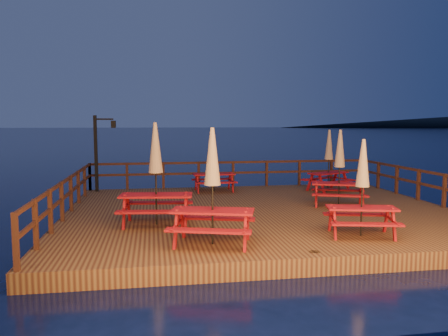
# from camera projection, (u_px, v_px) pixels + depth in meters

# --- Properties ---
(ground) EXTENTS (500.00, 500.00, 0.00)m
(ground) POSITION_uv_depth(u_px,v_px,m) (261.00, 222.00, 13.78)
(ground) COLOR black
(ground) RESTS_ON ground
(deck) EXTENTS (12.00, 10.00, 0.40)m
(deck) POSITION_uv_depth(u_px,v_px,m) (261.00, 215.00, 13.76)
(deck) COLOR #422215
(deck) RESTS_ON ground
(deck_piles) EXTENTS (11.44, 9.44, 1.40)m
(deck_piles) POSITION_uv_depth(u_px,v_px,m) (261.00, 231.00, 13.81)
(deck_piles) COLOR #351A10
(deck_piles) RESTS_ON ground
(railing) EXTENTS (11.80, 9.75, 1.10)m
(railing) POSITION_uv_depth(u_px,v_px,m) (249.00, 178.00, 15.40)
(railing) COLOR #351A10
(railing) RESTS_ON deck
(lamp_post) EXTENTS (0.85, 0.18, 3.00)m
(lamp_post) POSITION_uv_depth(u_px,v_px,m) (100.00, 146.00, 17.15)
(lamp_post) COLOR black
(lamp_post) RESTS_ON deck
(picnic_table_0) EXTENTS (2.12, 1.94, 2.49)m
(picnic_table_0) POSITION_uv_depth(u_px,v_px,m) (339.00, 167.00, 14.21)
(picnic_table_0) COLOR maroon
(picnic_table_0) RESTS_ON deck
(picnic_table_1) EXTENTS (2.07, 1.77, 2.72)m
(picnic_table_1) POSITION_uv_depth(u_px,v_px,m) (156.00, 172.00, 11.54)
(picnic_table_1) COLOR maroon
(picnic_table_1) RESTS_ON deck
(picnic_table_2) EXTENTS (2.14, 2.00, 2.44)m
(picnic_table_2) POSITION_uv_depth(u_px,v_px,m) (329.00, 159.00, 17.39)
(picnic_table_2) COLOR maroon
(picnic_table_2) RESTS_ON deck
(picnic_table_3) EXTENTS (2.18, 1.96, 2.61)m
(picnic_table_3) POSITION_uv_depth(u_px,v_px,m) (212.00, 184.00, 9.67)
(picnic_table_3) COLOR maroon
(picnic_table_3) RESTS_ON deck
(picnic_table_4) EXTENTS (1.90, 1.68, 2.33)m
(picnic_table_4) POSITION_uv_depth(u_px,v_px,m) (362.00, 186.00, 10.42)
(picnic_table_4) COLOR maroon
(picnic_table_4) RESTS_ON deck
(picnic_table_5) EXTENTS (1.68, 1.40, 2.35)m
(picnic_table_5) POSITION_uv_depth(u_px,v_px,m) (214.00, 161.00, 17.23)
(picnic_table_5) COLOR maroon
(picnic_table_5) RESTS_ON deck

